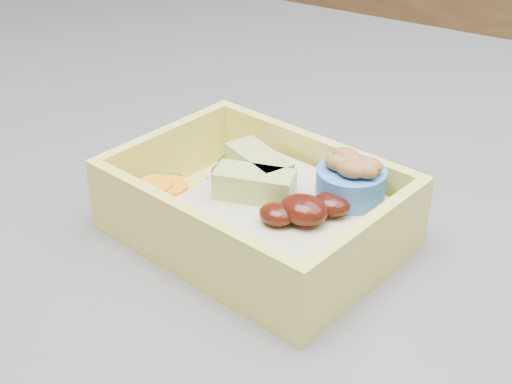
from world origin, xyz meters
The scene contains 1 object.
bento_box centered at (0.16, -0.18, 0.94)m, with size 0.20×0.16×0.07m.
Camera 1 is at (0.37, -0.51, 1.19)m, focal length 50.00 mm.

